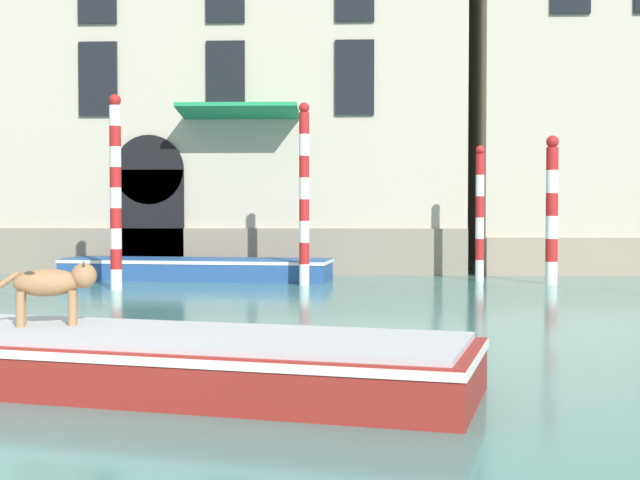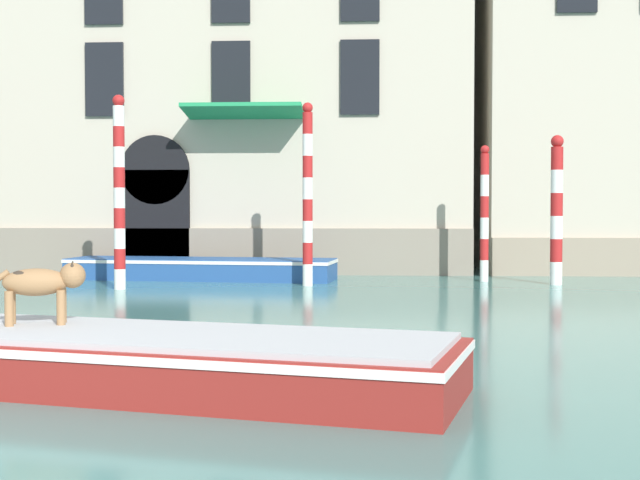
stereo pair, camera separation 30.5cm
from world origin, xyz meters
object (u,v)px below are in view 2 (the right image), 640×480
at_px(mooring_pole_2, 308,194).
at_px(mooring_pole_4, 557,209).
at_px(boat_moored_near_palazzo, 201,268).
at_px(dog_on_deck, 43,283).
at_px(mooring_pole_0, 485,213).
at_px(boat_foreground, 90,355).
at_px(mooring_pole_3, 119,191).

xyz_separation_m(mooring_pole_2, mooring_pole_4, (5.75, 0.58, -0.36)).
relative_size(boat_moored_near_palazzo, mooring_pole_4, 1.97).
relative_size(dog_on_deck, mooring_pole_0, 0.29).
xyz_separation_m(boat_foreground, mooring_pole_2, (1.34, 11.59, 1.81)).
bearing_deg(boat_moored_near_palazzo, mooring_pole_2, -23.93).
bearing_deg(mooring_pole_4, boat_foreground, -120.21).
bearing_deg(mooring_pole_0, mooring_pole_4, -29.37).
distance_m(dog_on_deck, mooring_pole_2, 11.48).
height_order(dog_on_deck, mooring_pole_4, mooring_pole_4).
height_order(mooring_pole_2, mooring_pole_3, mooring_pole_3).
bearing_deg(boat_moored_near_palazzo, mooring_pole_3, -107.70).
bearing_deg(dog_on_deck, boat_foreground, -45.01).
relative_size(boat_moored_near_palazzo, mooring_pole_0, 2.07).
xyz_separation_m(boat_foreground, mooring_pole_3, (-2.71, 10.44, 1.85)).
bearing_deg(mooring_pole_2, mooring_pole_3, -164.08).
relative_size(boat_foreground, mooring_pole_4, 2.21).
bearing_deg(mooring_pole_2, mooring_pole_0, 19.08).
height_order(dog_on_deck, boat_moored_near_palazzo, dog_on_deck).
bearing_deg(boat_moored_near_palazzo, boat_foreground, -77.24).
xyz_separation_m(mooring_pole_2, mooring_pole_3, (-4.05, -1.15, 0.03)).
relative_size(mooring_pole_3, mooring_pole_4, 1.23).
distance_m(boat_foreground, dog_on_deck, 0.98).
bearing_deg(mooring_pole_3, mooring_pole_0, 17.54).
bearing_deg(boat_moored_near_palazzo, dog_on_deck, -79.76).
distance_m(dog_on_deck, mooring_pole_3, 10.38).
bearing_deg(mooring_pole_0, dog_on_deck, -115.82).
xyz_separation_m(mooring_pole_0, mooring_pole_4, (1.55, -0.87, 0.09)).
bearing_deg(mooring_pole_4, boat_moored_near_palazzo, 172.93).
bearing_deg(mooring_pole_4, mooring_pole_2, -174.23).
bearing_deg(mooring_pole_0, boat_foreground, -113.02).
bearing_deg(mooring_pole_4, dog_on_deck, -123.03).
bearing_deg(dog_on_deck, mooring_pole_3, 85.68).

